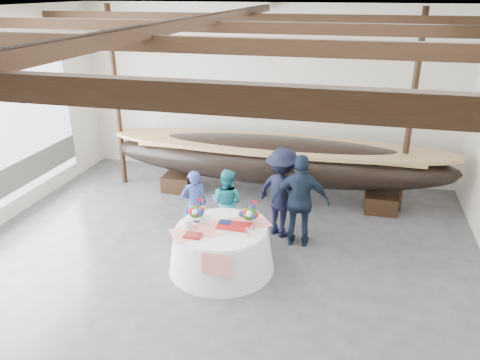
# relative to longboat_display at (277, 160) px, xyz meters

# --- Properties ---
(floor) EXTENTS (10.00, 12.00, 0.01)m
(floor) POSITION_rel_longboat_display_xyz_m (-0.60, -4.45, -1.00)
(floor) COLOR #3D3D42
(floor) RESTS_ON ground
(wall_back) EXTENTS (10.00, 0.02, 4.50)m
(wall_back) POSITION_rel_longboat_display_xyz_m (-0.60, 1.55, 1.25)
(wall_back) COLOR silver
(wall_back) RESTS_ON ground
(ceiling) EXTENTS (10.00, 12.00, 0.01)m
(ceiling) POSITION_rel_longboat_display_xyz_m (-0.60, -4.45, 3.50)
(ceiling) COLOR white
(ceiling) RESTS_ON wall_back
(pavilion_structure) EXTENTS (9.80, 11.76, 4.50)m
(pavilion_structure) POSITION_rel_longboat_display_xyz_m (-0.60, -3.68, 3.01)
(pavilion_structure) COLOR black
(pavilion_structure) RESTS_ON ground
(longboat_display) EXTENTS (8.33, 1.67, 1.56)m
(longboat_display) POSITION_rel_longboat_display_xyz_m (0.00, 0.00, 0.00)
(longboat_display) COLOR black
(longboat_display) RESTS_ON ground
(banquet_table) EXTENTS (1.94, 1.94, 0.83)m
(banquet_table) POSITION_rel_longboat_display_xyz_m (-0.42, -3.34, -0.58)
(banquet_table) COLOR white
(banquet_table) RESTS_ON ground
(tabletop_items) EXTENTS (1.78, 1.48, 0.40)m
(tabletop_items) POSITION_rel_longboat_display_xyz_m (-0.46, -3.21, -0.02)
(tabletop_items) COLOR red
(tabletop_items) RESTS_ON banquet_table
(guest_woman_blue) EXTENTS (0.64, 0.57, 1.46)m
(guest_woman_blue) POSITION_rel_longboat_display_xyz_m (-1.29, -2.31, -0.27)
(guest_woman_blue) COLOR navy
(guest_woman_blue) RESTS_ON ground
(guest_woman_teal) EXTENTS (0.81, 0.70, 1.45)m
(guest_woman_teal) POSITION_rel_longboat_display_xyz_m (-0.67, -2.05, -0.27)
(guest_woman_teal) COLOR teal
(guest_woman_teal) RESTS_ON ground
(guest_man_left) EXTENTS (1.42, 1.25, 1.90)m
(guest_man_left) POSITION_rel_longboat_display_xyz_m (0.43, -1.80, -0.05)
(guest_man_left) COLOR black
(guest_man_left) RESTS_ON ground
(guest_man_right) EXTENTS (1.14, 0.53, 1.91)m
(guest_man_right) POSITION_rel_longboat_display_xyz_m (0.86, -2.12, -0.04)
(guest_man_right) COLOR #131F30
(guest_man_right) RESTS_ON ground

